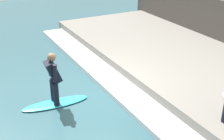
# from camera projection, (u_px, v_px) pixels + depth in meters

# --- Properties ---
(ground_plane) EXTENTS (28.00, 28.00, 0.00)m
(ground_plane) POSITION_uv_depth(u_px,v_px,m) (96.00, 97.00, 8.61)
(ground_plane) COLOR #335B66
(concrete_ledge) EXTENTS (4.40, 12.70, 0.40)m
(concrete_ledge) POSITION_uv_depth(u_px,v_px,m) (191.00, 67.00, 9.96)
(concrete_ledge) COLOR gray
(concrete_ledge) RESTS_ON ground_plane
(wave_foam_crest) EXTENTS (0.83, 12.07, 0.15)m
(wave_foam_crest) POSITION_uv_depth(u_px,v_px,m) (119.00, 88.00, 8.90)
(wave_foam_crest) COLOR silver
(wave_foam_crest) RESTS_ON ground_plane
(surfboard_riding) EXTENTS (1.80, 0.58, 0.06)m
(surfboard_riding) POSITION_uv_depth(u_px,v_px,m) (56.00, 103.00, 8.23)
(surfboard_riding) COLOR #2DADD1
(surfboard_riding) RESTS_ON ground_plane
(surfer_riding) EXTENTS (0.42, 0.60, 1.39)m
(surfer_riding) POSITION_uv_depth(u_px,v_px,m) (53.00, 76.00, 7.89)
(surfer_riding) COLOR black
(surfer_riding) RESTS_ON surfboard_riding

